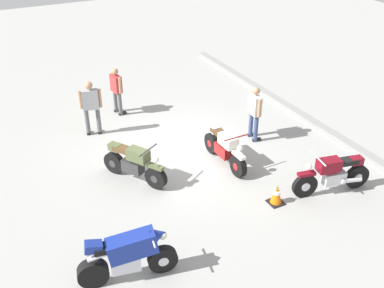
{
  "coord_description": "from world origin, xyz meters",
  "views": [
    {
      "loc": [
        9.9,
        -4.63,
        6.67
      ],
      "look_at": [
        0.92,
        -0.0,
        0.75
      ],
      "focal_mm": 41.62,
      "sensor_mm": 36.0,
      "label": 1
    }
  ],
  "objects_px": {
    "motorcycle_cream_vintage": "(225,148)",
    "person_in_white_shirt": "(255,110)",
    "person_in_gray_shirt": "(91,105)",
    "traffic_cone": "(277,194)",
    "motorcycle_blue_sportbike": "(128,255)",
    "motorcycle_olive_vintage": "(134,164)",
    "person_in_red_shirt": "(116,89)",
    "motorcycle_maroon_cruiser": "(333,174)"
  },
  "relations": [
    {
      "from": "motorcycle_cream_vintage",
      "to": "person_in_white_shirt",
      "type": "bearing_deg",
      "value": 116.84
    },
    {
      "from": "person_in_red_shirt",
      "to": "traffic_cone",
      "type": "height_order",
      "value": "person_in_red_shirt"
    },
    {
      "from": "motorcycle_maroon_cruiser",
      "to": "person_in_gray_shirt",
      "type": "distance_m",
      "value": 7.14
    },
    {
      "from": "person_in_white_shirt",
      "to": "traffic_cone",
      "type": "xyz_separation_m",
      "value": [
        2.88,
        -1.27,
        -0.7
      ]
    },
    {
      "from": "motorcycle_maroon_cruiser",
      "to": "motorcycle_blue_sportbike",
      "type": "xyz_separation_m",
      "value": [
        0.35,
        -5.44,
        0.07
      ]
    },
    {
      "from": "person_in_red_shirt",
      "to": "person_in_gray_shirt",
      "type": "distance_m",
      "value": 1.54
    },
    {
      "from": "person_in_white_shirt",
      "to": "person_in_gray_shirt",
      "type": "bearing_deg",
      "value": 157.23
    },
    {
      "from": "person_in_white_shirt",
      "to": "traffic_cone",
      "type": "distance_m",
      "value": 3.23
    },
    {
      "from": "motorcycle_olive_vintage",
      "to": "motorcycle_cream_vintage",
      "type": "height_order",
      "value": "same"
    },
    {
      "from": "person_in_gray_shirt",
      "to": "motorcycle_maroon_cruiser",
      "type": "bearing_deg",
      "value": -125.41
    },
    {
      "from": "motorcycle_cream_vintage",
      "to": "person_in_gray_shirt",
      "type": "height_order",
      "value": "person_in_gray_shirt"
    },
    {
      "from": "person_in_gray_shirt",
      "to": "person_in_red_shirt",
      "type": "bearing_deg",
      "value": -31.39
    },
    {
      "from": "motorcycle_blue_sportbike",
      "to": "motorcycle_cream_vintage",
      "type": "bearing_deg",
      "value": 47.1
    },
    {
      "from": "motorcycle_maroon_cruiser",
      "to": "motorcycle_blue_sportbike",
      "type": "bearing_deg",
      "value": 15.11
    },
    {
      "from": "motorcycle_cream_vintage",
      "to": "person_in_red_shirt",
      "type": "bearing_deg",
      "value": -161.0
    },
    {
      "from": "person_in_gray_shirt",
      "to": "motorcycle_blue_sportbike",
      "type": "bearing_deg",
      "value": -173.41
    },
    {
      "from": "motorcycle_olive_vintage",
      "to": "person_in_red_shirt",
      "type": "height_order",
      "value": "person_in_red_shirt"
    },
    {
      "from": "person_in_white_shirt",
      "to": "traffic_cone",
      "type": "bearing_deg",
      "value": -105.78
    },
    {
      "from": "motorcycle_blue_sportbike",
      "to": "traffic_cone",
      "type": "height_order",
      "value": "motorcycle_blue_sportbike"
    },
    {
      "from": "motorcycle_cream_vintage",
      "to": "traffic_cone",
      "type": "distance_m",
      "value": 2.13
    },
    {
      "from": "person_in_red_shirt",
      "to": "person_in_white_shirt",
      "type": "bearing_deg",
      "value": -59.3
    },
    {
      "from": "motorcycle_olive_vintage",
      "to": "motorcycle_maroon_cruiser",
      "type": "xyz_separation_m",
      "value": [
        2.75,
        4.15,
        0.03
      ]
    },
    {
      "from": "motorcycle_olive_vintage",
      "to": "person_in_red_shirt",
      "type": "xyz_separation_m",
      "value": [
        -3.9,
        0.91,
        0.41
      ]
    },
    {
      "from": "motorcycle_maroon_cruiser",
      "to": "person_in_red_shirt",
      "type": "xyz_separation_m",
      "value": [
        -6.65,
        -3.24,
        0.37
      ]
    },
    {
      "from": "motorcycle_cream_vintage",
      "to": "person_in_white_shirt",
      "type": "xyz_separation_m",
      "value": [
        -0.78,
        1.47,
        0.47
      ]
    },
    {
      "from": "motorcycle_blue_sportbike",
      "to": "person_in_white_shirt",
      "type": "xyz_separation_m",
      "value": [
        -3.49,
        5.23,
        0.36
      ]
    },
    {
      "from": "motorcycle_cream_vintage",
      "to": "person_in_white_shirt",
      "type": "height_order",
      "value": "person_in_white_shirt"
    },
    {
      "from": "motorcycle_blue_sportbike",
      "to": "motorcycle_cream_vintage",
      "type": "relative_size",
      "value": 1.0
    },
    {
      "from": "motorcycle_olive_vintage",
      "to": "motorcycle_cream_vintage",
      "type": "relative_size",
      "value": 0.9
    },
    {
      "from": "motorcycle_blue_sportbike",
      "to": "traffic_cone",
      "type": "bearing_deg",
      "value": 20.0
    },
    {
      "from": "person_in_white_shirt",
      "to": "motorcycle_blue_sportbike",
      "type": "bearing_deg",
      "value": -138.28
    },
    {
      "from": "motorcycle_blue_sportbike",
      "to": "person_in_gray_shirt",
      "type": "xyz_separation_m",
      "value": [
        -5.97,
        1.06,
        0.4
      ]
    },
    {
      "from": "motorcycle_blue_sportbike",
      "to": "motorcycle_maroon_cruiser",
      "type": "bearing_deg",
      "value": 15.05
    },
    {
      "from": "person_in_red_shirt",
      "to": "person_in_gray_shirt",
      "type": "xyz_separation_m",
      "value": [
        1.02,
        -1.14,
        0.1
      ]
    },
    {
      "from": "person_in_gray_shirt",
      "to": "traffic_cone",
      "type": "height_order",
      "value": "person_in_gray_shirt"
    },
    {
      "from": "traffic_cone",
      "to": "person_in_white_shirt",
      "type": "bearing_deg",
      "value": 156.19
    },
    {
      "from": "motorcycle_olive_vintage",
      "to": "person_in_gray_shirt",
      "type": "distance_m",
      "value": 2.93
    },
    {
      "from": "motorcycle_blue_sportbike",
      "to": "motorcycle_cream_vintage",
      "type": "height_order",
      "value": "motorcycle_blue_sportbike"
    },
    {
      "from": "motorcycle_olive_vintage",
      "to": "person_in_gray_shirt",
      "type": "relative_size",
      "value": 1.01
    },
    {
      "from": "motorcycle_maroon_cruiser",
      "to": "person_in_gray_shirt",
      "type": "bearing_deg",
      "value": -40.68
    },
    {
      "from": "traffic_cone",
      "to": "motorcycle_cream_vintage",
      "type": "bearing_deg",
      "value": -174.69
    },
    {
      "from": "person_in_red_shirt",
      "to": "person_in_gray_shirt",
      "type": "bearing_deg",
      "value": -148.16
    }
  ]
}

